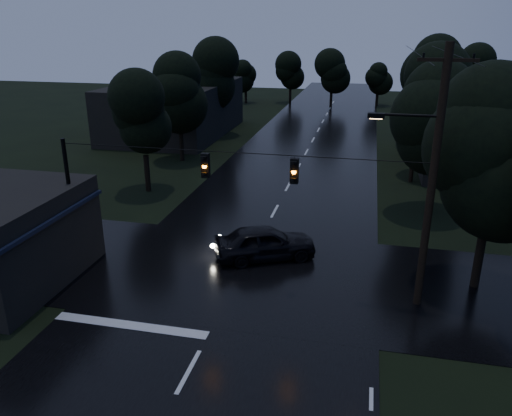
% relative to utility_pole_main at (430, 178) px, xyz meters
% --- Properties ---
extents(main_road, '(12.00, 120.00, 0.02)m').
position_rel_utility_pole_main_xyz_m(main_road, '(-7.41, 19.00, -5.26)').
color(main_road, black).
rests_on(main_road, ground).
extents(cross_street, '(60.00, 9.00, 0.02)m').
position_rel_utility_pole_main_xyz_m(cross_street, '(-7.41, 1.00, -5.26)').
color(cross_street, black).
rests_on(cross_street, ground).
extents(building_far_right, '(10.00, 14.00, 4.40)m').
position_rel_utility_pole_main_xyz_m(building_far_right, '(6.59, 23.00, -3.06)').
color(building_far_right, black).
rests_on(building_far_right, ground).
extents(building_far_left, '(10.00, 16.00, 5.00)m').
position_rel_utility_pole_main_xyz_m(building_far_left, '(-21.41, 29.00, -2.76)').
color(building_far_left, black).
rests_on(building_far_left, ground).
extents(utility_pole_main, '(3.50, 0.30, 10.00)m').
position_rel_utility_pole_main_xyz_m(utility_pole_main, '(0.00, 0.00, 0.00)').
color(utility_pole_main, black).
rests_on(utility_pole_main, ground).
extents(utility_pole_far, '(2.00, 0.30, 7.50)m').
position_rel_utility_pole_main_xyz_m(utility_pole_far, '(0.89, 17.00, -1.38)').
color(utility_pole_far, black).
rests_on(utility_pole_far, ground).
extents(anchor_pole_left, '(0.18, 0.18, 6.00)m').
position_rel_utility_pole_main_xyz_m(anchor_pole_left, '(-14.91, 0.00, -2.26)').
color(anchor_pole_left, black).
rests_on(anchor_pole_left, ground).
extents(span_signals, '(15.00, 0.37, 1.12)m').
position_rel_utility_pole_main_xyz_m(span_signals, '(-6.85, -0.01, -0.01)').
color(span_signals, black).
rests_on(span_signals, ground).
extents(tree_corner_near, '(4.48, 4.48, 9.44)m').
position_rel_utility_pole_main_xyz_m(tree_corner_near, '(2.59, 2.00, 0.74)').
color(tree_corner_near, black).
rests_on(tree_corner_near, ground).
extents(tree_left_a, '(3.92, 3.92, 8.26)m').
position_rel_utility_pole_main_xyz_m(tree_left_a, '(-16.41, 11.00, -0.02)').
color(tree_left_a, black).
rests_on(tree_left_a, ground).
extents(tree_left_b, '(4.20, 4.20, 8.85)m').
position_rel_utility_pole_main_xyz_m(tree_left_b, '(-17.01, 19.00, 0.36)').
color(tree_left_b, black).
rests_on(tree_left_b, ground).
extents(tree_left_c, '(4.48, 4.48, 9.44)m').
position_rel_utility_pole_main_xyz_m(tree_left_c, '(-17.61, 29.00, 0.74)').
color(tree_left_c, black).
rests_on(tree_left_c, ground).
extents(tree_right_a, '(4.20, 4.20, 8.85)m').
position_rel_utility_pole_main_xyz_m(tree_right_a, '(1.59, 11.00, 0.36)').
color(tree_right_a, black).
rests_on(tree_right_a, ground).
extents(tree_right_b, '(4.48, 4.48, 9.44)m').
position_rel_utility_pole_main_xyz_m(tree_right_b, '(2.19, 19.00, 0.74)').
color(tree_right_b, black).
rests_on(tree_right_b, ground).
extents(tree_right_c, '(4.76, 4.76, 10.03)m').
position_rel_utility_pole_main_xyz_m(tree_right_c, '(2.79, 29.00, 1.11)').
color(tree_right_c, black).
rests_on(tree_right_c, ground).
extents(car, '(5.15, 3.74, 1.63)m').
position_rel_utility_pole_main_xyz_m(car, '(-6.70, 2.70, -4.44)').
color(car, black).
rests_on(car, ground).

